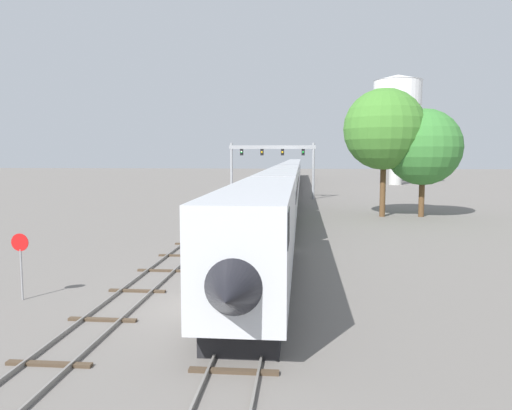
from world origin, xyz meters
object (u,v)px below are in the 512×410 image
at_px(stop_sign, 21,257).
at_px(trackside_tree_mid, 384,129).
at_px(trackside_tree_left, 423,147).
at_px(signal_gantry, 272,158).
at_px(water_tower, 397,99).
at_px(passenger_train, 290,177).

xyz_separation_m(stop_sign, trackside_tree_mid, (19.96, 30.86, 6.80)).
distance_m(trackside_tree_left, trackside_tree_mid, 4.25).
bearing_deg(trackside_tree_left, signal_gantry, 129.92).
xyz_separation_m(stop_sign, trackside_tree_left, (23.83, 31.13, 5.05)).
xyz_separation_m(water_tower, trackside_tree_mid, (-11.10, -54.37, -8.71)).
xyz_separation_m(signal_gantry, trackside_tree_mid, (12.21, -19.48, 2.93)).
xyz_separation_m(passenger_train, trackside_tree_mid, (9.96, -29.99, 6.05)).
height_order(water_tower, trackside_tree_mid, water_tower).
bearing_deg(water_tower, trackside_tree_mid, -101.54).
bearing_deg(trackside_tree_mid, passenger_train, 108.37).
distance_m(passenger_train, stop_sign, 61.67).
relative_size(water_tower, stop_sign, 7.71).
bearing_deg(trackside_tree_mid, trackside_tree_left, 3.91).
bearing_deg(passenger_train, signal_gantry, -102.08).
distance_m(stop_sign, trackside_tree_left, 39.53).
bearing_deg(water_tower, signal_gantry, -123.75).
relative_size(signal_gantry, trackside_tree_left, 1.13).
distance_m(passenger_train, trackside_tree_mid, 32.18).
distance_m(water_tower, stop_sign, 92.03).
distance_m(water_tower, trackside_tree_mid, 56.17).
height_order(signal_gantry, stop_sign, signal_gantry).
xyz_separation_m(water_tower, trackside_tree_left, (-7.23, -54.11, -10.45)).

